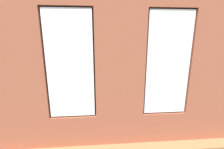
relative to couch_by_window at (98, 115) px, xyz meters
The scene contains 18 objects.
ground_plane 2.27m from the couch_by_window, 102.77° to the right, with size 7.30×6.42×0.10m, color #99663D.
brick_wall_with_windows 1.57m from the couch_by_window, 127.30° to the left, with size 6.70×0.30×3.40m.
white_wall_right 3.70m from the couch_by_window, 35.24° to the right, with size 0.10×5.42×3.40m, color white.
couch_by_window is the anchor object (origin of this frame).
couch_left 3.69m from the couch_by_window, 148.38° to the right, with size 0.90×1.78×0.80m.
coffee_table 2.74m from the couch_by_window, 102.78° to the right, with size 1.35×0.77×0.45m.
cup_ceramic 2.81m from the couch_by_window, 98.98° to the right, with size 0.09×0.09×0.11m, color #4C4C51.
candle_jar 2.98m from the couch_by_window, 109.19° to the right, with size 0.08×0.08×0.11m, color #B7333D.
table_plant_small 2.66m from the couch_by_window, 105.47° to the right, with size 0.13×0.13×0.20m.
remote_gray 2.74m from the couch_by_window, 102.78° to the right, with size 0.05×0.17×0.02m, color #59595B.
media_console 3.15m from the couch_by_window, 37.29° to the right, with size 1.24×0.42×0.52m, color black.
tv_flatscreen 3.21m from the couch_by_window, 37.34° to the right, with size 1.19×0.20×0.79m.
papasan_chair 4.10m from the couch_by_window, 87.59° to the right, with size 1.19×1.19×0.73m.
potted_plant_by_left_couch 4.27m from the couch_by_window, 130.02° to the right, with size 0.29×0.29×0.52m.
potted_plant_corner_far_left 3.31m from the couch_by_window, behind, with size 0.78×0.73×1.31m.
potted_plant_between_couches 1.31m from the couch_by_window, behind, with size 0.81×0.85×1.12m.
potted_plant_foreground_right 4.87m from the couch_by_window, 63.09° to the right, with size 0.52×0.52×0.81m.
potted_plant_beside_window_right 1.36m from the couch_by_window, ahead, with size 0.75×0.67×0.99m.
Camera 1 is at (0.41, 5.81, 2.31)m, focal length 24.00 mm.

